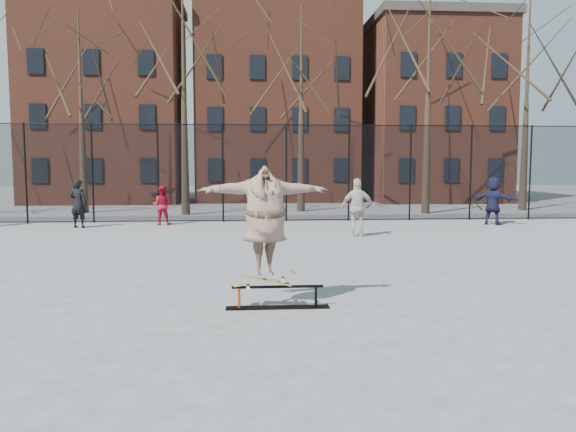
{
  "coord_description": "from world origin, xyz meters",
  "views": [
    {
      "loc": [
        -0.45,
        -10.06,
        2.39
      ],
      "look_at": [
        0.41,
        1.5,
        1.3
      ],
      "focal_mm": 35.0,
      "sensor_mm": 36.0,
      "label": 1
    }
  ],
  "objects": [
    {
      "name": "bystander_red",
      "position": [
        -3.73,
        12.0,
        0.77
      ],
      "size": [
        0.79,
        0.64,
        1.54
      ],
      "primitive_type": "imported",
      "rotation": [
        0.0,
        0.0,
        3.06
      ],
      "color": "#A80E23",
      "rests_on": "ground"
    },
    {
      "name": "bystander_black",
      "position": [
        -6.68,
        11.24,
        0.91
      ],
      "size": [
        0.75,
        0.6,
        1.82
      ],
      "primitive_type": "imported",
      "rotation": [
        0.0,
        0.0,
        2.87
      ],
      "color": "black",
      "rests_on": "ground"
    },
    {
      "name": "skater",
      "position": [
        -0.14,
        -0.94,
        1.38
      ],
      "size": [
        2.27,
        0.98,
        1.79
      ],
      "primitive_type": "imported",
      "rotation": [
        0.0,
        0.0,
        0.18
      ],
      "color": "#753C96",
      "rests_on": "skateboard"
    },
    {
      "name": "rowhouses",
      "position": [
        0.72,
        26.0,
        6.06
      ],
      "size": [
        29.0,
        7.0,
        13.0
      ],
      "color": "brown",
      "rests_on": "ground"
    },
    {
      "name": "bystander_white",
      "position": [
        3.17,
        7.94,
        0.95
      ],
      "size": [
        1.14,
        0.52,
        1.9
      ],
      "primitive_type": "imported",
      "rotation": [
        0.0,
        0.0,
        3.09
      ],
      "color": "beige",
      "rests_on": "ground"
    },
    {
      "name": "ground",
      "position": [
        0.0,
        0.0,
        0.0
      ],
      "size": [
        100.0,
        100.0,
        0.0
      ],
      "primitive_type": "plane",
      "color": "slate"
    },
    {
      "name": "skateboard",
      "position": [
        -0.14,
        -0.94,
        0.43
      ],
      "size": [
        0.92,
        0.22,
        0.11
      ],
      "primitive_type": null,
      "color": "#A27840",
      "rests_on": "skate_rail"
    },
    {
      "name": "tree_row",
      "position": [
        -0.25,
        17.15,
        7.36
      ],
      "size": [
        33.66,
        7.46,
        10.67
      ],
      "color": "black",
      "rests_on": "ground"
    },
    {
      "name": "bystander_navy",
      "position": [
        9.16,
        11.11,
        0.94
      ],
      "size": [
        1.65,
        1.58,
        1.87
      ],
      "primitive_type": "imported",
      "rotation": [
        0.0,
        0.0,
        2.4
      ],
      "color": "#1C1C38",
      "rests_on": "ground"
    },
    {
      "name": "fence",
      "position": [
        -0.01,
        13.0,
        2.05
      ],
      "size": [
        34.03,
        0.07,
        4.0
      ],
      "color": "black",
      "rests_on": "ground"
    },
    {
      "name": "skate_rail",
      "position": [
        0.06,
        -0.94,
        0.15
      ],
      "size": [
        1.72,
        0.26,
        0.38
      ],
      "color": "black",
      "rests_on": "ground"
    }
  ]
}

